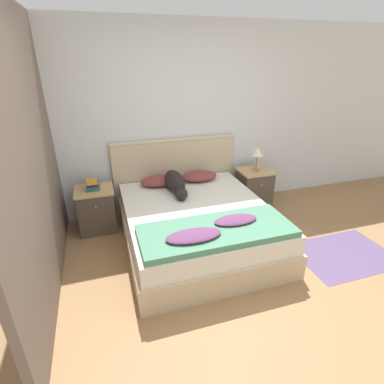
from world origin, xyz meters
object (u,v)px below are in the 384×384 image
object	(u,v)px
bed	(197,225)
pillow_left	(160,181)
nightstand_right	(254,188)
pillow_right	(199,176)
dog	(175,183)
table_lamp	(257,153)
nightstand_left	(97,209)
book_stack	(92,185)

from	to	relation	value
bed	pillow_left	bearing A→B (deg)	110.39
nightstand_right	pillow_left	bearing A→B (deg)	177.77
pillow_right	dog	size ratio (longest dim) A/B	0.65
nightstand_right	pillow_right	world-z (taller)	pillow_right
bed	table_lamp	xyz separation A→B (m)	(1.14, 0.70, 0.60)
pillow_left	dog	bearing A→B (deg)	-57.51
dog	nightstand_right	bearing A→B (deg)	8.73
nightstand_left	pillow_left	world-z (taller)	pillow_left
dog	book_stack	world-z (taller)	dog
nightstand_left	dog	bearing A→B (deg)	-10.83
pillow_right	nightstand_right	bearing A→B (deg)	-3.71
bed	book_stack	size ratio (longest dim) A/B	9.18
bed	pillow_right	distance (m)	0.87
nightstand_left	table_lamp	size ratio (longest dim) A/B	1.66
book_stack	pillow_right	bearing A→B (deg)	1.69
pillow_right	book_stack	world-z (taller)	book_stack
nightstand_left	book_stack	bearing A→B (deg)	119.05
dog	table_lamp	xyz separation A→B (m)	(1.26, 0.18, 0.23)
pillow_left	nightstand_left	bearing A→B (deg)	-176.29
pillow_right	book_stack	bearing A→B (deg)	-178.31
nightstand_left	book_stack	world-z (taller)	book_stack
bed	pillow_left	world-z (taller)	pillow_left
bed	table_lamp	size ratio (longest dim) A/B	5.57
dog	bed	bearing A→B (deg)	-76.35
pillow_left	book_stack	bearing A→B (deg)	-177.20
book_stack	nightstand_left	bearing A→B (deg)	-60.95
pillow_left	table_lamp	world-z (taller)	table_lamp
bed	nightstand_left	distance (m)	1.34
dog	pillow_right	bearing A→B (deg)	31.46
pillow_left	dog	xyz separation A→B (m)	(0.16, -0.25, 0.05)
nightstand_left	pillow_left	bearing A→B (deg)	3.71
bed	table_lamp	distance (m)	1.46
nightstand_left	dog	distance (m)	1.08
dog	table_lamp	size ratio (longest dim) A/B	2.24
nightstand_right	pillow_right	bearing A→B (deg)	176.29
nightstand_right	pillow_left	distance (m)	1.45
nightstand_left	pillow_left	distance (m)	0.90
table_lamp	nightstand_right	bearing A→B (deg)	90.00
nightstand_right	dog	size ratio (longest dim) A/B	0.74
nightstand_left	nightstand_right	world-z (taller)	same
pillow_left	pillow_right	xyz separation A→B (m)	(0.57, 0.00, 0.00)
pillow_right	table_lamp	bearing A→B (deg)	-4.38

